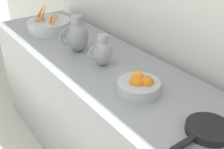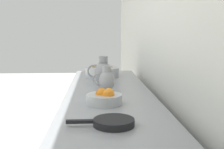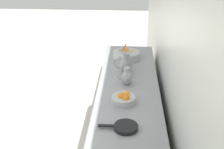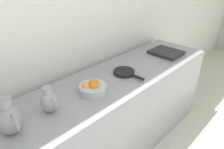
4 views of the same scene
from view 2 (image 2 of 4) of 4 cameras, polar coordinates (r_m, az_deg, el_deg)
name	(u,v)px [view 2 (image 2 of 4)]	position (r m, az deg, el deg)	size (l,w,h in m)	color
tile_wall_left	(215,1)	(1.38, 20.13, 13.82)	(0.10, 8.34, 3.00)	silver
vegetable_colander	(102,72)	(2.89, -2.04, 0.52)	(0.34, 0.34, 0.23)	#ADAFB5
orange_bowl	(105,98)	(1.80, -1.50, -4.76)	(0.23, 0.23, 0.10)	#ADAFB5
metal_pitcher_tall	(103,72)	(2.43, -1.86, 0.45)	(0.21, 0.15, 0.25)	gray
metal_pitcher_short	(106,80)	(2.16, -1.14, -1.18)	(0.17, 0.12, 0.20)	#939399
skillet_on_counter	(113,122)	(1.39, 0.15, -9.67)	(0.34, 0.20, 0.03)	black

